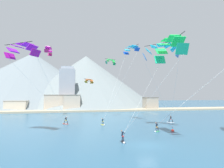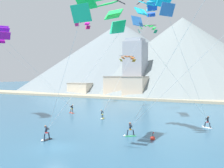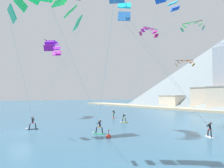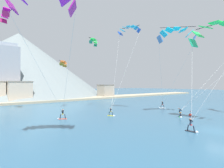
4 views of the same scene
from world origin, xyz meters
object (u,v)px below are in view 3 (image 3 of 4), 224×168
object	(u,v)px
kitesurfer_near_lead	(209,132)
parafoil_kite_distant_high_outer	(149,31)
parafoil_kite_near_trail	(53,46)
parafoil_kite_mid_center	(47,8)
parafoil_kite_distant_mid_solo	(192,25)
race_marker_buoy	(109,137)
parafoil_kite_far_right	(167,1)
kitesurfer_far_left	(98,129)
kitesurfer_mid_center	(31,125)
parafoil_kite_distant_low_drift	(185,62)
kitesurfer_far_right	(123,120)
kitesurfer_near_trail	(114,115)

from	to	relation	value
kitesurfer_near_lead	parafoil_kite_distant_high_outer	distance (m)	42.05
parafoil_kite_near_trail	parafoil_kite_mid_center	world-z (taller)	parafoil_kite_near_trail
parafoil_kite_mid_center	parafoil_kite_distant_mid_solo	bearing A→B (deg)	98.58
parafoil_kite_near_trail	race_marker_buoy	world-z (taller)	parafoil_kite_near_trail
parafoil_kite_mid_center	parafoil_kite_far_right	world-z (taller)	parafoil_kite_far_right
parafoil_kite_distant_mid_solo	kitesurfer_far_left	bearing A→B (deg)	-77.63
parafoil_kite_near_trail	parafoil_kite_distant_mid_solo	xyz separation A→B (m)	(19.57, 20.11, 2.57)
parafoil_kite_far_right	parafoil_kite_distant_high_outer	distance (m)	27.31
kitesurfer_mid_center	parafoil_kite_distant_high_outer	world-z (taller)	parafoil_kite_distant_high_outer
parafoil_kite_mid_center	parafoil_kite_distant_low_drift	distance (m)	34.26
parafoil_kite_far_right	race_marker_buoy	bearing A→B (deg)	-71.35
kitesurfer_near_lead	parafoil_kite_mid_center	bearing A→B (deg)	-118.79
kitesurfer_near_lead	race_marker_buoy	world-z (taller)	kitesurfer_near_lead
parafoil_kite_distant_mid_solo	race_marker_buoy	size ratio (longest dim) A/B	3.73
parafoil_kite_near_trail	race_marker_buoy	xyz separation A→B (m)	(27.48, -1.82, -14.78)
parafoil_kite_distant_high_outer	parafoil_kite_near_trail	bearing A→B (deg)	-90.63
kitesurfer_far_right	parafoil_kite_distant_low_drift	xyz separation A→B (m)	(-2.29, 17.07, 11.24)
race_marker_buoy	kitesurfer_near_lead	bearing A→B (deg)	63.28
kitesurfer_far_right	parafoil_kite_distant_mid_solo	world-z (taller)	parafoil_kite_distant_mid_solo
parafoil_kite_mid_center	parafoil_kite_far_right	size ratio (longest dim) A/B	0.77
kitesurfer_far_right	race_marker_buoy	world-z (taller)	kitesurfer_far_right
kitesurfer_mid_center	parafoil_kite_near_trail	size ratio (longest dim) A/B	0.13
kitesurfer_near_lead	parafoil_kite_near_trail	size ratio (longest dim) A/B	0.12
parafoil_kite_distant_high_outer	parafoil_kite_distant_mid_solo	xyz separation A→B (m)	(19.29, -5.18, -3.93)
kitesurfer_far_right	parafoil_kite_distant_low_drift	bearing A→B (deg)	97.63
kitesurfer_far_left	parafoil_kite_far_right	world-z (taller)	parafoil_kite_far_right
parafoil_kite_mid_center	race_marker_buoy	distance (m)	15.97
kitesurfer_far_left	kitesurfer_far_right	bearing A→B (deg)	133.93
parafoil_kite_near_trail	parafoil_kite_distant_high_outer	world-z (taller)	parafoil_kite_distant_high_outer
kitesurfer_near_trail	kitesurfer_mid_center	bearing A→B (deg)	-62.86
parafoil_kite_near_trail	parafoil_kite_distant_low_drift	xyz separation A→B (m)	(13.18, 24.72, -3.24)
kitesurfer_far_right	parafoil_kite_distant_high_outer	size ratio (longest dim) A/B	0.32
parafoil_kite_distant_low_drift	parafoil_kite_far_right	bearing A→B (deg)	-54.27
kitesurfer_near_lead	parafoil_kite_near_trail	xyz separation A→B (m)	(-32.51, -8.17, 14.40)
parafoil_kite_distant_high_outer	race_marker_buoy	distance (m)	43.91
kitesurfer_near_lead	parafoil_kite_distant_mid_solo	size ratio (longest dim) A/B	0.47
parafoil_kite_far_right	parafoil_kite_distant_mid_solo	distance (m)	10.20
parafoil_kite_distant_high_outer	parafoil_kite_distant_low_drift	distance (m)	16.18
parafoil_kite_near_trail	parafoil_kite_mid_center	size ratio (longest dim) A/B	1.01
kitesurfer_near_trail	parafoil_kite_near_trail	xyz separation A→B (m)	(-6.74, -10.86, 14.36)
kitesurfer_near_lead	parafoil_kite_far_right	distance (m)	20.80
kitesurfer_far_left	parafoil_kite_far_right	distance (m)	22.16
kitesurfer_far_left	parafoil_kite_near_trail	world-z (taller)	parafoil_kite_near_trail
kitesurfer_near_lead	parafoil_kite_distant_low_drift	xyz separation A→B (m)	(-19.32, 16.55, 11.16)
kitesurfer_mid_center	race_marker_buoy	size ratio (longest dim) A/B	1.80
parafoil_kite_far_right	parafoil_kite_distant_high_outer	xyz separation A→B (m)	(-22.98, 14.57, 2.44)
kitesurfer_mid_center	kitesurfer_far_right	xyz separation A→B (m)	(-0.77, 15.32, -0.11)
kitesurfer_near_trail	parafoil_kite_distant_low_drift	xyz separation A→B (m)	(6.44, 13.85, 11.12)
parafoil_kite_distant_mid_solo	kitesurfer_near_trail	bearing A→B (deg)	-144.21
parafoil_kite_distant_low_drift	kitesurfer_far_left	bearing A→B (deg)	-67.02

